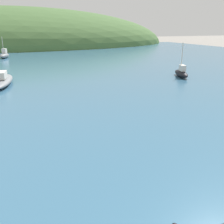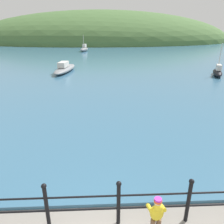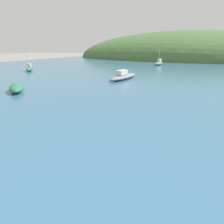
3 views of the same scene
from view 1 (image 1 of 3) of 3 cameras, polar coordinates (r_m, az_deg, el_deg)
The scene contains 5 objects.
water at distance 33.71m, azimuth -16.95°, elevation 10.28°, with size 80.00×60.00×0.10m, color #386684.
far_hillside at distance 67.33m, azimuth -20.33°, elevation 13.47°, with size 74.78×41.13×17.14m.
boat_nearest_quay at distance 23.36m, azimuth 14.85°, elevation 8.26°, with size 1.64×2.93×2.83m.
boat_mid_harbor at distance 39.28m, azimuth -22.38°, elevation 11.41°, with size 1.73×2.86×2.82m.
boat_green_fishing at distance 21.02m, azimuth -22.77°, elevation 6.37°, with size 2.11×5.25×1.03m.
Camera 1 is at (-3.46, -1.27, 4.22)m, focal length 42.00 mm.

